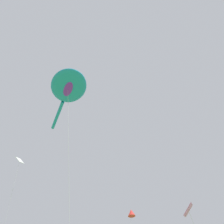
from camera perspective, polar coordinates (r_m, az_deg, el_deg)
big_show_kite at (r=23.78m, az=-11.56°, el=6.33°), size 4.82×9.74×20.12m
small_kite_delta_white at (r=15.23m, az=19.97°, el=-24.10°), size 4.71×2.90×6.80m
small_kite_bird_shape at (r=28.21m, az=-23.62°, el=-13.04°), size 2.03×0.98×15.88m
small_kite_triangle_green at (r=38.02m, az=5.16°, el=-25.13°), size 2.81×1.39×14.70m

